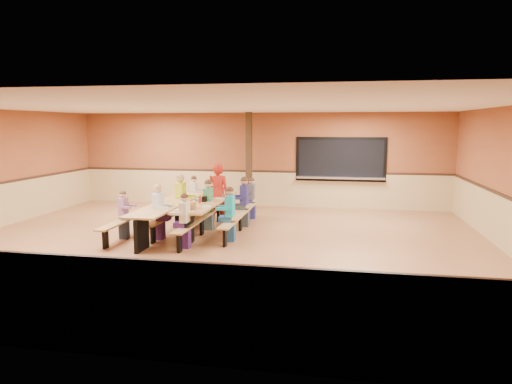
# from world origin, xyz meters

# --- Properties ---
(ground) EXTENTS (12.00, 12.00, 0.00)m
(ground) POSITION_xyz_m (0.00, 0.00, 0.00)
(ground) COLOR brown
(ground) RESTS_ON ground
(room_envelope) EXTENTS (12.04, 10.04, 3.02)m
(room_envelope) POSITION_xyz_m (0.00, 0.00, 0.69)
(room_envelope) COLOR brown
(room_envelope) RESTS_ON ground
(kitchen_pass_through) EXTENTS (2.78, 0.28, 1.38)m
(kitchen_pass_through) POSITION_xyz_m (2.60, 4.96, 1.49)
(kitchen_pass_through) COLOR black
(kitchen_pass_through) RESTS_ON ground
(structural_post) EXTENTS (0.18, 0.18, 3.00)m
(structural_post) POSITION_xyz_m (-0.20, 4.40, 1.50)
(structural_post) COLOR #301F10
(structural_post) RESTS_ON ground
(cafeteria_table_main) EXTENTS (1.91, 3.70, 0.74)m
(cafeteria_table_main) POSITION_xyz_m (-0.65, 1.39, 0.53)
(cafeteria_table_main) COLOR #B08245
(cafeteria_table_main) RESTS_ON ground
(cafeteria_table_second) EXTENTS (1.91, 3.70, 0.74)m
(cafeteria_table_second) POSITION_xyz_m (-1.46, 0.79, 0.53)
(cafeteria_table_second) COLOR #B08245
(cafeteria_table_second) RESTS_ON ground
(seated_child_white_left) EXTENTS (0.39, 0.32, 1.26)m
(seated_child_white_left) POSITION_xyz_m (-1.47, 0.19, 0.63)
(seated_child_white_left) COLOR silver
(seated_child_white_left) RESTS_ON ground
(seated_adult_yellow) EXTENTS (0.43, 0.36, 1.34)m
(seated_adult_yellow) POSITION_xyz_m (-1.47, 1.68, 0.67)
(seated_adult_yellow) COLOR #BCCD1F
(seated_adult_yellow) RESTS_ON ground
(seated_child_grey_left) EXTENTS (0.35, 0.29, 1.17)m
(seated_child_grey_left) POSITION_xyz_m (-1.47, 2.78, 0.59)
(seated_child_grey_left) COLOR silver
(seated_child_grey_left) RESTS_ON ground
(seated_child_teal_right) EXTENTS (0.37, 0.31, 1.22)m
(seated_child_teal_right) POSITION_xyz_m (0.18, 0.32, 0.61)
(seated_child_teal_right) COLOR teal
(seated_child_teal_right) RESTS_ON ground
(seated_child_navy_right) EXTENTS (0.40, 0.33, 1.27)m
(seated_child_navy_right) POSITION_xyz_m (0.18, 1.88, 0.63)
(seated_child_navy_right) COLOR navy
(seated_child_navy_right) RESTS_ON ground
(seated_child_char_right) EXTENTS (0.33, 0.27, 1.14)m
(seated_child_char_right) POSITION_xyz_m (0.18, 2.90, 0.57)
(seated_child_char_right) COLOR #474A51
(seated_child_char_right) RESTS_ON ground
(seated_child_purple_sec) EXTENTS (0.32, 0.26, 1.11)m
(seated_child_purple_sec) POSITION_xyz_m (-2.28, 0.10, 0.55)
(seated_child_purple_sec) COLOR #855578
(seated_child_purple_sec) RESTS_ON ground
(seated_child_green_sec) EXTENTS (0.38, 0.31, 1.24)m
(seated_child_green_sec) POSITION_xyz_m (-0.63, 1.38, 0.62)
(seated_child_green_sec) COLOR #39834F
(seated_child_green_sec) RESTS_ON ground
(seated_child_tan_sec) EXTENTS (0.34, 0.28, 1.16)m
(seated_child_tan_sec) POSITION_xyz_m (-0.63, -0.41, 0.58)
(seated_child_tan_sec) COLOR beige
(seated_child_tan_sec) RESTS_ON ground
(standing_woman) EXTENTS (0.66, 0.51, 1.63)m
(standing_woman) POSITION_xyz_m (-0.56, 2.00, 0.81)
(standing_woman) COLOR #A41D12
(standing_woman) RESTS_ON ground
(punch_pitcher) EXTENTS (0.16, 0.16, 0.22)m
(punch_pitcher) POSITION_xyz_m (-0.54, 2.29, 0.85)
(punch_pitcher) COLOR red
(punch_pitcher) RESTS_ON cafeteria_table_main
(chip_bowl) EXTENTS (0.32, 0.32, 0.15)m
(chip_bowl) POSITION_xyz_m (-0.72, 0.17, 0.81)
(chip_bowl) COLOR orange
(chip_bowl) RESTS_ON cafeteria_table_main
(napkin_dispenser) EXTENTS (0.10, 0.14, 0.13)m
(napkin_dispenser) POSITION_xyz_m (-0.68, 1.18, 0.80)
(napkin_dispenser) COLOR black
(napkin_dispenser) RESTS_ON cafeteria_table_main
(condiment_mustard) EXTENTS (0.06, 0.06, 0.17)m
(condiment_mustard) POSITION_xyz_m (-0.80, 1.43, 0.82)
(condiment_mustard) COLOR yellow
(condiment_mustard) RESTS_ON cafeteria_table_main
(condiment_ketchup) EXTENTS (0.06, 0.06, 0.17)m
(condiment_ketchup) POSITION_xyz_m (-0.72, 0.94, 0.82)
(condiment_ketchup) COLOR #B2140F
(condiment_ketchup) RESTS_ON cafeteria_table_main
(table_paddle) EXTENTS (0.16, 0.16, 0.56)m
(table_paddle) POSITION_xyz_m (-0.74, 1.93, 0.88)
(table_paddle) COLOR black
(table_paddle) RESTS_ON cafeteria_table_main
(place_settings) EXTENTS (0.65, 3.30, 0.11)m
(place_settings) POSITION_xyz_m (-0.65, 1.39, 0.80)
(place_settings) COLOR beige
(place_settings) RESTS_ON cafeteria_table_main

